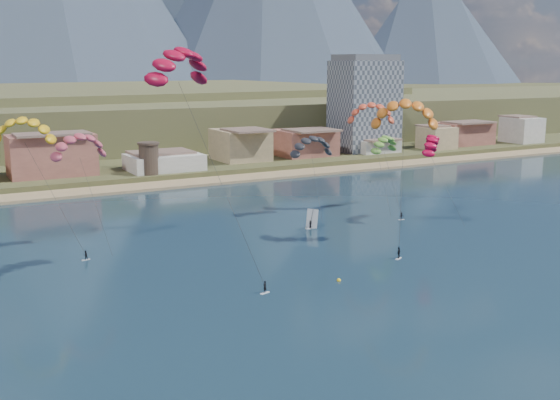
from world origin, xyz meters
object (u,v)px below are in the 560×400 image
Objects in this scene: watchtower at (149,158)px; kitesurfer_green at (385,142)px; buoy at (339,280)px; apartment_tower at (364,104)px; kitesurfer_red at (178,61)px; windsurfer at (311,222)px; kitesurfer_orange at (405,110)px; kitesurfer_yellow at (24,127)px.

kitesurfer_green is (33.66, -58.07, 8.30)m from watchtower.
kitesurfer_green is 28.87× the size of buoy.
kitesurfer_red is (-101.29, -95.73, 13.84)m from apartment_tower.
kitesurfer_green reaches higher than watchtower.
kitesurfer_green is 53.85m from buoy.
windsurfer is at bearing 26.46° from kitesurfer_red.
kitesurfer_orange is 35.20m from buoy.
kitesurfer_green reaches higher than buoy.
apartment_tower is 106.97m from windsurfer.
watchtower is 88.16m from kitesurfer_red.
kitesurfer_orange is at bearing -59.25° from windsurfer.
kitesurfer_yellow is at bearing 169.78° from windsurfer.
apartment_tower reaches higher than kitesurfer_green.
windsurfer is at bearing -161.39° from kitesurfer_green.
kitesurfer_green is (-46.34, -72.07, -3.15)m from apartment_tower.
windsurfer is 5.98× the size of buoy.
buoy is at bearing -46.42° from kitesurfer_yellow.
apartment_tower is 1.19× the size of kitesurfer_orange.
kitesurfer_red is 46.98m from windsurfer.
buoy is (-82.44, -109.28, -17.71)m from apartment_tower.
kitesurfer_yellow is 0.91× the size of kitesurfer_orange.
watchtower is at bearing 75.40° from kitesurfer_red.
buoy is (36.59, -38.45, -20.98)m from kitesurfer_yellow.
kitesurfer_yellow is 54.34m from windsurfer.
apartment_tower is 3.72× the size of watchtower.
kitesurfer_orange is 28.66m from windsurfer.
kitesurfer_orange is (59.02, -24.53, 2.32)m from kitesurfer_yellow.
kitesurfer_green is at bearing -59.90° from watchtower.
apartment_tower reaches higher than watchtower.
buoy is at bearing -35.71° from kitesurfer_red.
buoy is (-36.10, -37.21, -14.56)m from kitesurfer_green.
kitesurfer_yellow is (-119.04, -70.82, 3.26)m from apartment_tower.
watchtower is 66.86m from windsurfer.
watchtower is at bearing 88.53° from buoy.
kitesurfer_red is 1.45× the size of kitesurfer_yellow.
apartment_tower is 1.30× the size of kitesurfer_yellow.
kitesurfer_orange is (-60.02, -95.35, 5.58)m from apartment_tower.
apartment_tower is at bearing 30.75° from kitesurfer_yellow.
kitesurfer_orange reaches higher than buoy.
kitesurfer_yellow is (-17.75, 24.91, -10.57)m from kitesurfer_red.
kitesurfer_orange is at bearing -76.20° from watchtower.
watchtower reaches higher than buoy.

